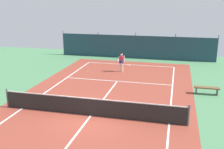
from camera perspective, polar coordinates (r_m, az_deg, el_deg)
ground_plane at (r=14.48m, az=-4.53°, el=-8.77°), size 36.00×36.00×0.00m
court_surface at (r=14.48m, az=-4.53°, el=-8.75°), size 11.02×26.60×0.01m
tennis_net at (r=14.28m, az=-4.57°, el=-6.90°), size 10.12×0.10×1.10m
back_fence at (r=28.75m, az=5.12°, el=4.99°), size 16.30×0.98×2.70m
tennis_player at (r=22.73m, az=2.00°, el=2.93°), size 0.74×0.73×1.64m
tennis_ball_near_player at (r=26.12m, az=2.39°, el=2.52°), size 0.07×0.07×0.07m
tennis_ball_midcourt at (r=23.21m, az=-5.20°, el=0.78°), size 0.07×0.07×0.07m
tennis_ball_by_sideline at (r=19.66m, az=10.77°, el=-2.20°), size 0.07×0.07×0.07m
courtside_bench at (r=18.50m, az=19.59°, el=-2.90°), size 1.60×0.40×0.49m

